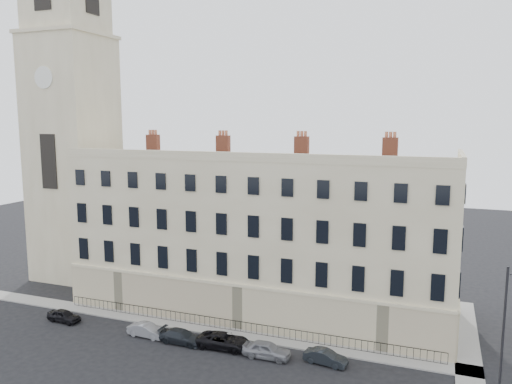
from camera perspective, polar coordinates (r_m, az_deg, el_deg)
ground at (r=39.25m, az=2.96°, el=-19.92°), size 160.00×160.00×0.00m
terrace at (r=49.10m, az=0.61°, el=-4.72°), size 36.22×12.22×17.00m
church_tower at (r=61.95m, az=-20.28°, el=7.88°), size 8.00×8.13×44.00m
pavement_terrace at (r=46.91m, az=-7.23°, el=-15.00°), size 48.00×2.00×0.12m
pavement_east_return at (r=45.06m, az=23.02°, el=-16.63°), size 2.00×24.00×0.12m
railings at (r=45.46m, az=-2.37°, el=-15.05°), size 35.00×0.04×0.96m
car_a at (r=50.73m, az=-21.09°, el=-13.06°), size 3.37×1.52×1.13m
car_b at (r=45.54m, az=-12.35°, el=-15.17°), size 3.50×1.37×1.13m
car_c at (r=43.84m, az=-8.50°, el=-16.02°), size 3.94×1.65×1.14m
car_d at (r=42.64m, az=-3.71°, el=-16.60°), size 4.51×2.21×1.23m
car_e at (r=41.02m, az=1.24°, el=-17.58°), size 3.86×1.60×1.31m
car_f at (r=40.48m, az=7.96°, el=-18.19°), size 3.47×1.59×1.10m
streetlamp at (r=38.68m, az=26.56°, el=-13.29°), size 0.77×1.85×8.84m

